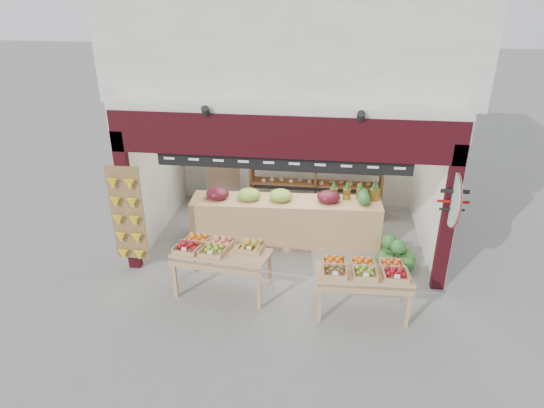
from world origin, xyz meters
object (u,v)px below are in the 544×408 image
(display_table_left, at_px, (217,250))
(watermelon_pile, at_px, (396,256))
(cardboard_stack, at_px, (212,227))
(display_table_right, at_px, (364,271))
(back_shelving, at_px, (316,167))
(refrigerator, at_px, (222,167))
(mid_counter, at_px, (285,219))

(display_table_left, xyz_separation_m, watermelon_pile, (3.15, 1.11, -0.58))
(cardboard_stack, distance_m, display_table_right, 3.70)
(display_table_right, bearing_deg, cardboard_stack, 144.67)
(cardboard_stack, bearing_deg, back_shelving, 31.34)
(cardboard_stack, relative_size, display_table_left, 0.61)
(back_shelving, distance_m, display_table_right, 3.53)
(refrigerator, bearing_deg, watermelon_pile, -50.87)
(display_table_left, relative_size, display_table_right, 1.10)
(cardboard_stack, height_order, display_table_right, display_table_right)
(refrigerator, height_order, display_table_left, refrigerator)
(cardboard_stack, relative_size, display_table_right, 0.67)
(back_shelving, relative_size, mid_counter, 0.76)
(refrigerator, height_order, watermelon_pile, refrigerator)
(refrigerator, xyz_separation_m, cardboard_stack, (0.11, -1.58, -0.71))
(refrigerator, bearing_deg, back_shelving, -28.11)
(back_shelving, bearing_deg, cardboard_stack, -148.66)
(display_table_right, xyz_separation_m, watermelon_pile, (0.71, 1.42, -0.54))
(cardboard_stack, relative_size, watermelon_pile, 1.32)
(back_shelving, height_order, refrigerator, refrigerator)
(display_table_right, distance_m, watermelon_pile, 1.68)
(display_table_right, relative_size, watermelon_pile, 1.98)
(refrigerator, relative_size, cardboard_stack, 1.85)
(cardboard_stack, xyz_separation_m, mid_counter, (1.53, -0.05, 0.30))
(back_shelving, distance_m, refrigerator, 2.22)
(back_shelving, relative_size, cardboard_stack, 2.89)
(cardboard_stack, height_order, watermelon_pile, cardboard_stack)
(watermelon_pile, bearing_deg, display_table_left, -160.62)
(back_shelving, bearing_deg, refrigerator, 171.86)
(refrigerator, bearing_deg, mid_counter, -64.74)
(mid_counter, distance_m, display_table_left, 2.03)
(watermelon_pile, bearing_deg, refrigerator, 149.11)
(refrigerator, relative_size, display_table_left, 1.12)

